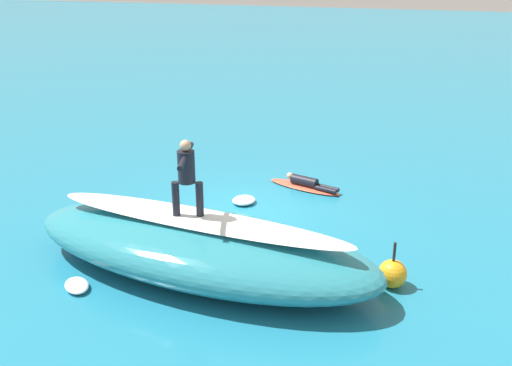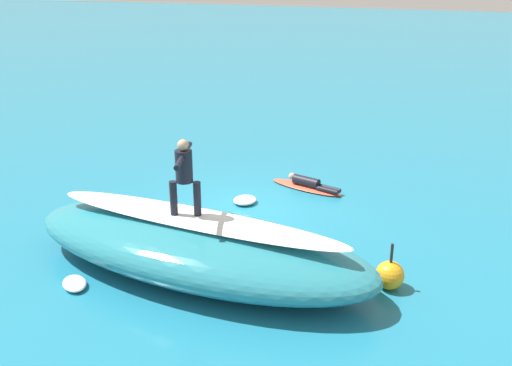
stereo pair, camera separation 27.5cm
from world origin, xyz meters
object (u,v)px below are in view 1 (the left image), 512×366
object	(u,v)px
surfboard_riding	(189,217)
surfer_riding	(187,172)
surfer_paddling	(308,182)
buoy_marker	(392,274)
surfboard_paddling	(304,187)

from	to	relation	value
surfboard_riding	surfer_riding	bearing A→B (deg)	165.25
surfer_riding	surfer_paddling	xyz separation A→B (m)	(-1.30, -5.07, -1.91)
surfer_riding	surfer_paddling	distance (m)	5.57
surfer_riding	buoy_marker	distance (m)	4.37
surfboard_riding	surfer_paddling	distance (m)	5.32
surfboard_paddling	buoy_marker	size ratio (longest dim) A/B	2.25
surfboard_paddling	surfboard_riding	bearing A→B (deg)	94.02
surfboard_paddling	buoy_marker	distance (m)	5.31
surfer_riding	surfboard_paddling	xyz separation A→B (m)	(-1.19, -5.10, -2.07)
surfer_riding	buoy_marker	bearing A→B (deg)	173.32
surfer_riding	surfboard_paddling	world-z (taller)	surfer_riding
surfer_riding	buoy_marker	world-z (taller)	surfer_riding
surfboard_paddling	buoy_marker	world-z (taller)	buoy_marker
surfer_paddling	buoy_marker	size ratio (longest dim) A/B	1.63
surfboard_paddling	buoy_marker	bearing A→B (deg)	138.23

